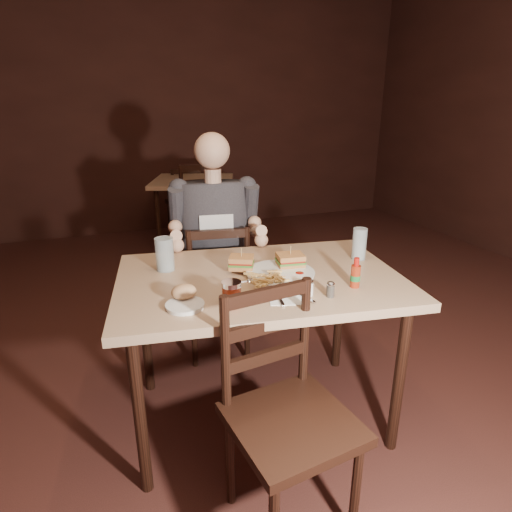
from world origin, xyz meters
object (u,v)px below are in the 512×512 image
object	(u,v)px
dinner_plate	(280,274)
syrup_dispenser	(232,294)
chair_near	(292,423)
glass_left	(165,254)
diner	(215,216)
hot_sauce	(356,273)
bg_table	(193,188)
chair_far	(216,288)
main_table	(260,291)
bg_chair_near	(207,219)
glass_right	(359,244)
side_plate	(185,306)
bg_chair_far	(184,202)

from	to	relation	value
dinner_plate	syrup_dispenser	xyz separation A→B (m)	(-0.30, -0.21, 0.04)
chair_near	glass_left	size ratio (longest dim) A/B	5.75
diner	glass_left	distance (m)	0.54
hot_sauce	syrup_dispenser	world-z (taller)	hot_sauce
bg_table	diner	bearing A→B (deg)	-98.94
chair_far	syrup_dispenser	world-z (taller)	syrup_dispenser
glass_left	bg_table	bearing A→B (deg)	74.60
main_table	glass_left	size ratio (longest dim) A/B	8.86
glass_left	bg_chair_near	bearing A→B (deg)	70.45
diner	dinner_plate	world-z (taller)	diner
glass_right	dinner_plate	bearing A→B (deg)	-170.96
diner	side_plate	distance (m)	0.91
dinner_plate	glass_left	world-z (taller)	glass_left
glass_left	main_table	bearing A→B (deg)	-30.44
glass_left	glass_right	xyz separation A→B (m)	(0.93, -0.19, 0.00)
dinner_plate	chair_far	bearing A→B (deg)	98.93
chair_far	diner	size ratio (longest dim) A/B	0.94
chair_near	bg_chair_far	distance (m)	3.83
bg_table	diner	xyz separation A→B (m)	(-0.32, -2.05, 0.22)
glass_right	side_plate	distance (m)	0.96
syrup_dispenser	side_plate	distance (m)	0.19
side_plate	chair_near	bearing A→B (deg)	-53.53
hot_sauce	main_table	bearing A→B (deg)	142.76
bg_table	bg_chair_far	size ratio (longest dim) A/B	1.23
chair_near	chair_far	bearing A→B (deg)	79.49
glass_left	bg_chair_far	bearing A→B (deg)	77.31
bg_chair_near	diner	size ratio (longest dim) A/B	1.06
bg_chair_far	side_plate	bearing A→B (deg)	76.75
bg_chair_near	syrup_dispenser	world-z (taller)	bg_chair_near
bg_chair_near	hot_sauce	size ratio (longest dim) A/B	7.33
bg_chair_far	dinner_plate	world-z (taller)	bg_chair_far
bg_table	bg_chair_near	size ratio (longest dim) A/B	1.05
bg_chair_near	bg_table	bearing A→B (deg)	87.92
glass_right	bg_chair_near	bearing A→B (deg)	97.01
bg_table	side_plate	size ratio (longest dim) A/B	7.02
bg_chair_far	side_plate	size ratio (longest dim) A/B	5.69
bg_table	main_table	bearing A→B (deg)	-96.15
bg_table	hot_sauce	bearing A→B (deg)	-89.09
bg_chair_near	side_plate	size ratio (longest dim) A/B	6.66
hot_sauce	side_plate	size ratio (longest dim) A/B	0.91
glass_left	side_plate	distance (m)	0.43
glass_left	diner	bearing A→B (deg)	48.87
chair_far	bg_chair_near	xyz separation A→B (m)	(0.32, 1.45, 0.05)
chair_far	hot_sauce	xyz separation A→B (m)	(0.36, -0.94, 0.41)
syrup_dispenser	side_plate	bearing A→B (deg)	173.63
main_table	glass_right	xyz separation A→B (m)	(0.55, 0.04, 0.16)
side_plate	syrup_dispenser	bearing A→B (deg)	-14.85
bg_chair_far	side_plate	world-z (taller)	bg_chair_far
chair_near	glass_left	distance (m)	0.95
main_table	side_plate	distance (m)	0.44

